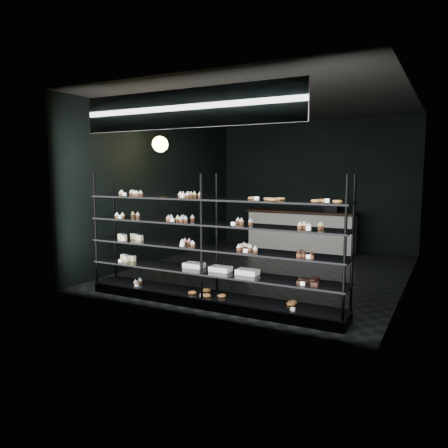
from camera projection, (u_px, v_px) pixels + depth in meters
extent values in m
cube|color=black|center=(268.00, 271.00, 8.55)|extent=(5.00, 6.00, 0.01)
cube|color=black|center=(270.00, 104.00, 8.17)|extent=(5.00, 6.00, 0.01)
cube|color=black|center=(314.00, 185.00, 10.99)|extent=(5.00, 0.01, 3.20)
cube|color=black|center=(183.00, 197.00, 5.73)|extent=(5.00, 0.01, 3.20)
cube|color=black|center=(163.00, 187.00, 9.52)|extent=(0.01, 6.00, 3.20)
cube|color=black|center=(410.00, 192.00, 7.20)|extent=(0.01, 6.00, 3.20)
cube|color=black|center=(210.00, 301.00, 6.36)|extent=(4.00, 0.50, 0.12)
cylinder|color=black|center=(96.00, 231.00, 6.97)|extent=(0.04, 0.04, 1.85)
cylinder|color=black|center=(115.00, 228.00, 7.36)|extent=(0.04, 0.04, 1.85)
cylinder|color=black|center=(201.00, 241.00, 6.06)|extent=(0.04, 0.04, 1.85)
cylinder|color=black|center=(217.00, 236.00, 6.44)|extent=(0.04, 0.04, 1.85)
cylinder|color=black|center=(345.00, 253.00, 5.14)|extent=(0.04, 0.04, 1.85)
cylinder|color=black|center=(353.00, 247.00, 5.53)|extent=(0.04, 0.04, 1.85)
cube|color=black|center=(210.00, 295.00, 6.35)|extent=(4.00, 0.50, 0.03)
cube|color=black|center=(209.00, 272.00, 6.31)|extent=(4.00, 0.50, 0.02)
cube|color=black|center=(209.00, 248.00, 6.27)|extent=(4.00, 0.50, 0.02)
cube|color=black|center=(209.00, 224.00, 6.22)|extent=(4.00, 0.50, 0.02)
cube|color=black|center=(209.00, 199.00, 6.18)|extent=(4.00, 0.50, 0.02)
cube|color=white|center=(126.00, 195.00, 6.65)|extent=(0.06, 0.04, 0.06)
cube|color=white|center=(183.00, 196.00, 6.17)|extent=(0.06, 0.04, 0.06)
cube|color=white|center=(258.00, 199.00, 5.63)|extent=(0.05, 0.04, 0.06)
cube|color=white|center=(323.00, 201.00, 5.24)|extent=(0.06, 0.04, 0.06)
cube|color=white|center=(121.00, 217.00, 6.75)|extent=(0.06, 0.04, 0.06)
cube|color=white|center=(173.00, 220.00, 6.30)|extent=(0.06, 0.04, 0.06)
cube|color=white|center=(235.00, 224.00, 5.83)|extent=(0.05, 0.04, 0.06)
cube|color=white|center=(306.00, 229.00, 5.37)|extent=(0.06, 0.04, 0.06)
cube|color=white|center=(124.00, 240.00, 6.76)|extent=(0.06, 0.04, 0.06)
cube|color=white|center=(181.00, 245.00, 6.27)|extent=(0.06, 0.04, 0.06)
cube|color=white|center=(243.00, 251.00, 5.82)|extent=(0.05, 0.04, 0.06)
cube|color=white|center=(307.00, 257.00, 5.41)|extent=(0.06, 0.04, 0.06)
cube|color=white|center=(120.00, 261.00, 6.85)|extent=(0.06, 0.04, 0.06)
cube|color=white|center=(305.00, 284.00, 5.46)|extent=(0.06, 0.04, 0.06)
cube|color=white|center=(137.00, 285.00, 6.74)|extent=(0.06, 0.04, 0.06)
cube|color=white|center=(203.00, 296.00, 6.19)|extent=(0.05, 0.04, 0.06)
cube|color=white|center=(294.00, 310.00, 5.56)|extent=(0.06, 0.04, 0.06)
cube|color=#0F0C3E|center=(186.00, 109.00, 5.66)|extent=(3.20, 0.04, 0.45)
cube|color=white|center=(185.00, 108.00, 5.64)|extent=(3.30, 0.02, 0.50)
cylinder|color=black|center=(160.00, 120.00, 8.18)|extent=(0.01, 0.01, 0.58)
sphere|color=#FDC058|center=(160.00, 144.00, 8.23)|extent=(0.30, 0.30, 0.30)
cube|color=silver|center=(301.00, 232.00, 10.76)|extent=(2.57, 0.60, 0.92)
cube|color=black|center=(301.00, 212.00, 10.70)|extent=(2.67, 0.65, 0.06)
cube|color=black|center=(332.00, 207.00, 10.33)|extent=(0.30, 0.30, 0.25)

